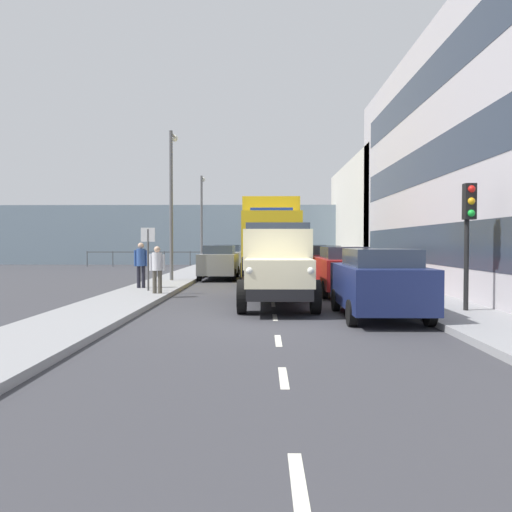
{
  "coord_description": "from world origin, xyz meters",
  "views": [
    {
      "loc": [
        0.27,
        11.61,
        1.88
      ],
      "look_at": [
        0.59,
        -7.4,
        1.35
      ],
      "focal_mm": 34.41,
      "sensor_mm": 36.0,
      "label": 1
    }
  ],
  "objects": [
    {
      "name": "ground_plane",
      "position": [
        0.0,
        -8.41,
        0.0
      ],
      "size": [
        80.0,
        80.0,
        0.0
      ],
      "primitive_type": "plane",
      "color": "#38383D"
    },
    {
      "name": "sidewalk_left",
      "position": [
        -4.59,
        -8.41,
        0.07
      ],
      "size": [
        2.17,
        36.53,
        0.15
      ],
      "primitive_type": "cube",
      "color": "gray",
      "rests_on": "ground_plane"
    },
    {
      "name": "sidewalk_right",
      "position": [
        4.59,
        -8.41,
        0.07
      ],
      "size": [
        2.17,
        36.53,
        0.15
      ],
      "primitive_type": "cube",
      "color": "gray",
      "rests_on": "ground_plane"
    },
    {
      "name": "road_centreline_markings",
      "position": [
        0.0,
        -8.53,
        0.0
      ],
      "size": [
        0.12,
        33.16,
        0.01
      ],
      "color": "silver",
      "rests_on": "ground_plane"
    },
    {
      "name": "building_far_block",
      "position": [
        -9.45,
        -24.22,
        3.79
      ],
      "size": [
        7.54,
        15.71,
        7.59
      ],
      "color": "beige",
      "rests_on": "ground_plane"
    },
    {
      "name": "sea_horizon",
      "position": [
        0.0,
        -29.67,
        2.5
      ],
      "size": [
        80.0,
        0.8,
        5.0
      ],
      "primitive_type": "cube",
      "color": "gray",
      "rests_on": "ground_plane"
    },
    {
      "name": "seawall_railing",
      "position": [
        -0.0,
        -26.07,
        0.92
      ],
      "size": [
        28.08,
        0.08,
        1.2
      ],
      "color": "#4C5156",
      "rests_on": "ground_plane"
    },
    {
      "name": "truck_vintage_cream",
      "position": [
        -0.11,
        -2.53,
        1.18
      ],
      "size": [
        2.17,
        5.64,
        2.43
      ],
      "color": "black",
      "rests_on": "ground_plane"
    },
    {
      "name": "lorry_cargo_yellow",
      "position": [
        -0.03,
        -11.44,
        2.08
      ],
      "size": [
        2.58,
        8.2,
        3.87
      ],
      "color": "gold",
      "rests_on": "ground_plane"
    },
    {
      "name": "car_navy_kerbside_near",
      "position": [
        -2.56,
        -0.51,
        0.9
      ],
      "size": [
        1.92,
        3.92,
        1.72
      ],
      "color": "navy",
      "rests_on": "ground_plane"
    },
    {
      "name": "car_red_kerbside_1",
      "position": [
        -2.56,
        -6.12,
        0.9
      ],
      "size": [
        1.79,
        4.54,
        1.72
      ],
      "color": "#B21E1E",
      "rests_on": "ground_plane"
    },
    {
      "name": "car_maroon_kerbside_2",
      "position": [
        -2.56,
        -12.2,
        0.89
      ],
      "size": [
        1.77,
        4.27,
        1.72
      ],
      "color": "maroon",
      "rests_on": "ground_plane"
    },
    {
      "name": "car_teal_kerbside_3",
      "position": [
        -2.56,
        -17.87,
        0.9
      ],
      "size": [
        1.87,
        4.34,
        1.72
      ],
      "color": "#1E6670",
      "rests_on": "ground_plane"
    },
    {
      "name": "car_grey_oppositeside_0",
      "position": [
        2.56,
        -13.31,
        0.9
      ],
      "size": [
        1.87,
        4.51,
        1.72
      ],
      "color": "slate",
      "rests_on": "ground_plane"
    },
    {
      "name": "car_silver_oppositeside_1",
      "position": [
        2.56,
        -18.89,
        0.9
      ],
      "size": [
        1.93,
        4.23,
        1.72
      ],
      "color": "#B7BABF",
      "rests_on": "ground_plane"
    },
    {
      "name": "pedestrian_near_railing",
      "position": [
        3.89,
        -4.88,
        1.08
      ],
      "size": [
        0.53,
        0.34,
        1.59
      ],
      "color": "#4C473D",
      "rests_on": "sidewalk_right"
    },
    {
      "name": "pedestrian_couple_b",
      "position": [
        4.94,
        -6.84,
        1.16
      ],
      "size": [
        0.53,
        0.34,
        1.71
      ],
      "color": "black",
      "rests_on": "sidewalk_right"
    },
    {
      "name": "traffic_light_near",
      "position": [
        -4.87,
        -0.8,
        2.47
      ],
      "size": [
        0.28,
        0.41,
        3.2
      ],
      "color": "black",
      "rests_on": "sidewalk_left"
    },
    {
      "name": "lamp_post_promenade",
      "position": [
        4.51,
        -10.85,
        4.18
      ],
      "size": [
        0.32,
        1.14,
        6.81
      ],
      "color": "#59595B",
      "rests_on": "sidewalk_right"
    },
    {
      "name": "lamp_post_far",
      "position": [
        4.61,
        -22.42,
        3.93
      ],
      "size": [
        0.32,
        1.14,
        6.33
      ],
      "color": "#59595B",
      "rests_on": "sidewalk_right"
    },
    {
      "name": "street_sign",
      "position": [
        4.42,
        -5.78,
        1.68
      ],
      "size": [
        0.5,
        0.07,
        2.25
      ],
      "color": "#4C4C4C",
      "rests_on": "sidewalk_right"
    }
  ]
}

